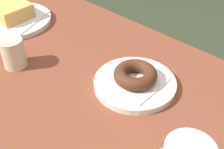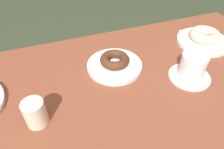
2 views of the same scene
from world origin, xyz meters
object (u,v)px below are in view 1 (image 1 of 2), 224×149
plate_glazed_square (14,20)px  donut_glazed_square (11,11)px  donut_chocolate_ring (135,75)px  plate_chocolate_ring (135,83)px  sugar_jar (13,53)px

plate_glazed_square → donut_glazed_square: (0.00, 0.00, 0.03)m
donut_glazed_square → donut_chocolate_ring: 0.47m
donut_chocolate_ring → donut_glazed_square: bearing=-176.9°
plate_glazed_square → plate_chocolate_ring: same height
plate_glazed_square → sugar_jar: 0.24m
plate_glazed_square → plate_chocolate_ring: (0.47, 0.03, 0.00)m
plate_chocolate_ring → donut_chocolate_ring: donut_chocolate_ring is taller
donut_glazed_square → plate_chocolate_ring: (0.47, 0.03, -0.03)m
donut_glazed_square → plate_chocolate_ring: donut_glazed_square is taller
donut_glazed_square → donut_chocolate_ring: size_ratio=1.02×
sugar_jar → plate_glazed_square: bearing=149.2°
plate_glazed_square → donut_chocolate_ring: size_ratio=2.33×
plate_chocolate_ring → sugar_jar: (-0.27, -0.14, 0.03)m
plate_glazed_square → donut_glazed_square: donut_glazed_square is taller
plate_chocolate_ring → plate_glazed_square: bearing=-176.9°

